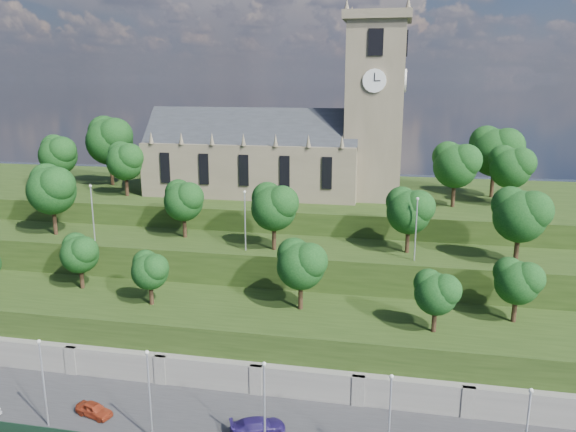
# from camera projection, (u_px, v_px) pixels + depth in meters

# --- Properties ---
(promenade) EXTENTS (160.00, 12.00, 2.00)m
(promenade) POSITION_uv_depth(u_px,v_px,m) (190.00, 428.00, 51.61)
(promenade) COLOR #2D2D30
(promenade) RESTS_ON ground
(retaining_wall) EXTENTS (160.00, 2.10, 5.00)m
(retaining_wall) POSITION_uv_depth(u_px,v_px,m) (210.00, 380.00, 56.94)
(retaining_wall) COLOR slate
(retaining_wall) RESTS_ON ground
(embankment_lower) EXTENTS (160.00, 12.00, 8.00)m
(embankment_lower) POSITION_uv_depth(u_px,v_px,m) (228.00, 340.00, 62.33)
(embankment_lower) COLOR #203511
(embankment_lower) RESTS_ON ground
(embankment_upper) EXTENTS (160.00, 10.00, 12.00)m
(embankment_upper) POSITION_uv_depth(u_px,v_px,m) (253.00, 288.00, 72.33)
(embankment_upper) COLOR #203511
(embankment_upper) RESTS_ON ground
(hilltop) EXTENTS (160.00, 32.00, 15.00)m
(hilltop) POSITION_uv_depth(u_px,v_px,m) (285.00, 234.00, 91.98)
(hilltop) COLOR #203511
(hilltop) RESTS_ON ground
(church) EXTENTS (38.60, 12.35, 27.60)m
(church) POSITION_uv_depth(u_px,v_px,m) (285.00, 145.00, 84.44)
(church) COLOR #675D48
(church) RESTS_ON hilltop
(trees_lower) EXTENTS (62.93, 8.33, 7.73)m
(trees_lower) POSITION_uv_depth(u_px,v_px,m) (255.00, 268.00, 60.00)
(trees_lower) COLOR black
(trees_lower) RESTS_ON embankment_lower
(trees_upper) EXTENTS (64.64, 8.45, 9.43)m
(trees_upper) POSITION_uv_depth(u_px,v_px,m) (263.00, 201.00, 68.30)
(trees_upper) COLOR black
(trees_upper) RESTS_ON embankment_upper
(trees_hilltop) EXTENTS (73.93, 16.28, 11.37)m
(trees_hilltop) POSITION_uv_depth(u_px,v_px,m) (275.00, 151.00, 84.47)
(trees_hilltop) COLOR black
(trees_hilltop) RESTS_ON hilltop
(lamp_posts_promenade) EXTENTS (60.36, 0.36, 8.36)m
(lamp_posts_promenade) POSITION_uv_depth(u_px,v_px,m) (149.00, 389.00, 47.28)
(lamp_posts_promenade) COLOR #B2B2B7
(lamp_posts_promenade) RESTS_ON promenade
(lamp_posts_upper) EXTENTS (40.36, 0.36, 7.39)m
(lamp_posts_upper) POSITION_uv_depth(u_px,v_px,m) (245.00, 216.00, 67.03)
(lamp_posts_upper) COLOR #B2B2B7
(lamp_posts_upper) RESTS_ON embankment_upper
(car_left) EXTENTS (3.94, 2.42, 1.25)m
(car_left) POSITION_uv_depth(u_px,v_px,m) (94.00, 410.00, 51.61)
(car_left) COLOR maroon
(car_left) RESTS_ON promenade
(car_right) EXTENTS (5.26, 3.79, 1.41)m
(car_right) POSITION_uv_depth(u_px,v_px,m) (258.00, 426.00, 48.99)
(car_right) COLOR #241856
(car_right) RESTS_ON promenade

